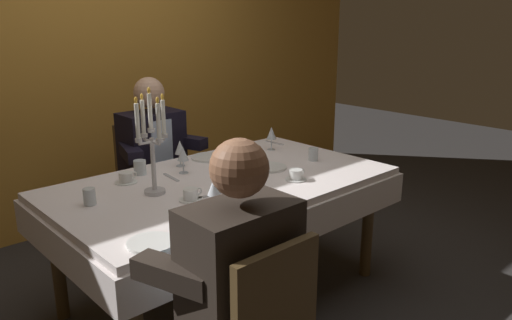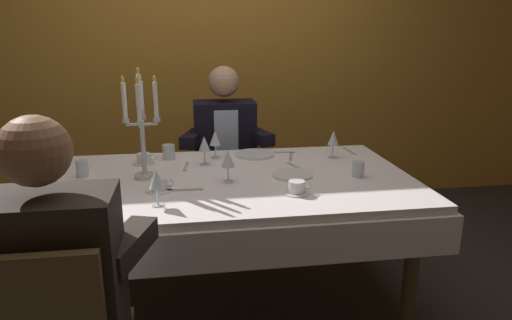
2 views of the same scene
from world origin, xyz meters
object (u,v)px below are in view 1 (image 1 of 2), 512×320
object	(u,v)px
coffee_cup_0	(296,175)
coffee_cup_2	(126,178)
dining_table	(224,199)
dinner_plate_0	(269,167)
water_tumbler_0	(313,154)
coffee_cup_1	(191,195)
water_tumbler_2	(140,167)
seated_diner_1	(152,149)
wine_glass_1	(180,148)
dinner_plate_2	(209,157)
wine_glass_0	(271,134)
candelabra	(152,145)
wine_glass_3	(183,154)
wine_glass_4	(214,188)
water_tumbler_1	(89,197)
wine_glass_2	(232,162)
seated_diner_0	(241,273)

from	to	relation	value
coffee_cup_0	coffee_cup_2	bearing A→B (deg)	140.75
dining_table	dinner_plate_0	bearing A→B (deg)	-4.50
water_tumbler_0	coffee_cup_1	world-z (taller)	water_tumbler_0
dining_table	water_tumbler_2	size ratio (longest dim) A/B	22.69
water_tumbler_2	seated_diner_1	xyz separation A→B (m)	(0.37, 0.49, -0.05)
dinner_plate_0	wine_glass_1	distance (m)	0.56
seated_diner_1	dinner_plate_2	bearing A→B (deg)	-73.92
wine_glass_0	dining_table	bearing A→B (deg)	-156.71
dinner_plate_0	dinner_plate_2	distance (m)	0.45
water_tumbler_2	coffee_cup_1	bearing A→B (deg)	-92.82
dinner_plate_2	seated_diner_1	xyz separation A→B (m)	(-0.14, 0.48, -0.01)
candelabra	coffee_cup_2	distance (m)	0.35
wine_glass_1	wine_glass_3	world-z (taller)	same
wine_glass_4	wine_glass_1	bearing A→B (deg)	67.77
candelabra	water_tumbler_1	size ratio (longest dim) A/B	6.66
water_tumbler_1	wine_glass_0	bearing A→B (deg)	6.16
dining_table	coffee_cup_0	distance (m)	0.44
dining_table	seated_diner_1	bearing A→B (deg)	85.89
dining_table	wine_glass_2	xyz separation A→B (m)	(0.00, -0.07, 0.23)
dining_table	wine_glass_2	distance (m)	0.24
dinner_plate_2	seated_diner_0	distance (m)	1.53
candelabra	dinner_plate_2	world-z (taller)	candelabra
dinner_plate_2	coffee_cup_0	bearing A→B (deg)	-82.10
dinner_plate_0	coffee_cup_0	distance (m)	0.27
wine_glass_4	seated_diner_1	size ratio (longest dim) A/B	0.13
seated_diner_1	coffee_cup_1	bearing A→B (deg)	-110.90
wine_glass_1	seated_diner_0	distance (m)	1.40
coffee_cup_0	coffee_cup_2	size ratio (longest dim) A/B	1.00
dinner_plate_2	wine_glass_0	xyz separation A→B (m)	(0.45, -0.12, 0.11)
coffee_cup_1	coffee_cup_2	xyz separation A→B (m)	(-0.11, 0.47, 0.00)
water_tumbler_1	coffee_cup_2	xyz separation A→B (m)	(0.30, 0.19, -0.02)
coffee_cup_1	wine_glass_3	bearing A→B (deg)	60.19
dining_table	seated_diner_1	world-z (taller)	seated_diner_1
candelabra	wine_glass_3	world-z (taller)	candelabra
coffee_cup_0	dinner_plate_0	bearing A→B (deg)	81.25
water_tumbler_1	coffee_cup_1	xyz separation A→B (m)	(0.41, -0.29, -0.02)
dinner_plate_0	dining_table	bearing A→B (deg)	175.50
wine_glass_0	wine_glass_1	distance (m)	0.70
seated_diner_0	coffee_cup_0	bearing A→B (deg)	32.82
wine_glass_2	wine_glass_4	world-z (taller)	same
coffee_cup_2	wine_glass_3	bearing A→B (deg)	-11.31
dinner_plate_0	coffee_cup_1	bearing A→B (deg)	-169.27
water_tumbler_1	wine_glass_3	bearing A→B (deg)	10.45
wine_glass_3	wine_glass_0	bearing A→B (deg)	2.50
water_tumbler_0	water_tumbler_1	bearing A→B (deg)	171.11
dinner_plate_0	water_tumbler_0	distance (m)	0.34
wine_glass_0	coffee_cup_0	xyz separation A→B (m)	(-0.36, -0.57, -0.09)
wine_glass_1	wine_glass_4	world-z (taller)	same
seated_diner_1	wine_glass_3	bearing A→B (deg)	-104.62
wine_glass_4	coffee_cup_0	distance (m)	0.64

